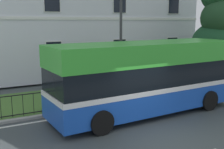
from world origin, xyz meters
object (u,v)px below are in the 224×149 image
at_px(evergreen_tree, 222,40).
at_px(litter_bin, 171,80).
at_px(single_decker_bus, 145,77).
at_px(street_lamp_post, 121,20).

bearing_deg(evergreen_tree, litter_bin, -168.65).
height_order(single_decker_bus, street_lamp_post, street_lamp_post).
bearing_deg(litter_bin, evergreen_tree, 11.35).
xyz_separation_m(single_decker_bus, street_lamp_post, (0.32, 2.83, 2.54)).
relative_size(evergreen_tree, street_lamp_post, 1.06).
bearing_deg(litter_bin, single_decker_bus, -144.10).
height_order(street_lamp_post, litter_bin, street_lamp_post).
bearing_deg(litter_bin, street_lamp_post, 179.38).
distance_m(single_decker_bus, street_lamp_post, 3.81).
relative_size(evergreen_tree, litter_bin, 7.26).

